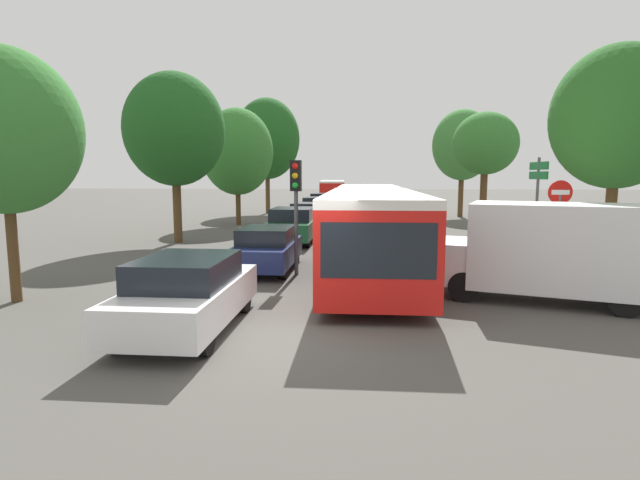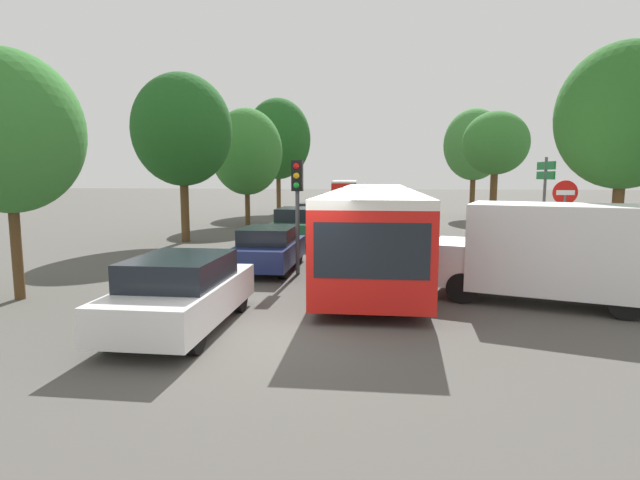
# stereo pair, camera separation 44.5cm
# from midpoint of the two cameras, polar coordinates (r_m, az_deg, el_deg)

# --- Properties ---
(ground_plane) EXTENTS (200.00, 200.00, 0.00)m
(ground_plane) POSITION_cam_midpoint_polar(r_m,az_deg,el_deg) (9.54, -3.03, -10.70)
(ground_plane) COLOR #4F4C47
(articulated_bus) EXTENTS (2.57, 16.83, 2.50)m
(articulated_bus) POSITION_cam_midpoint_polar(r_m,az_deg,el_deg) (17.85, 6.88, 2.46)
(articulated_bus) COLOR red
(articulated_bus) RESTS_ON ground
(city_bus_rear) EXTENTS (2.97, 11.20, 2.39)m
(city_bus_rear) POSITION_cam_midpoint_polar(r_m,az_deg,el_deg) (54.78, 3.08, 5.73)
(city_bus_rear) COLOR red
(city_bus_rear) RESTS_ON ground
(queued_car_white) EXTENTS (1.79, 4.15, 1.44)m
(queued_car_white) POSITION_cam_midpoint_polar(r_m,az_deg,el_deg) (9.95, -14.28, -5.80)
(queued_car_white) COLOR white
(queued_car_white) RESTS_ON ground
(queued_car_navy) EXTENTS (1.71, 3.95, 1.37)m
(queued_car_navy) POSITION_cam_midpoint_polar(r_m,az_deg,el_deg) (15.65, -5.00, -0.96)
(queued_car_navy) COLOR navy
(queued_car_navy) RESTS_ON ground
(queued_car_green) EXTENTS (1.93, 4.47, 1.55)m
(queued_car_green) POSITION_cam_midpoint_polar(r_m,az_deg,el_deg) (22.03, -1.83, 1.72)
(queued_car_green) COLOR #236638
(queued_car_green) RESTS_ON ground
(queued_car_tan) EXTENTS (1.76, 4.07, 1.41)m
(queued_car_tan) POSITION_cam_midpoint_polar(r_m,az_deg,el_deg) (28.58, -0.13, 2.89)
(queued_car_tan) COLOR tan
(queued_car_tan) RESTS_ON ground
(queued_car_black) EXTENTS (1.84, 4.26, 1.47)m
(queued_car_black) POSITION_cam_midpoint_polar(r_m,az_deg,el_deg) (34.46, 1.11, 3.71)
(queued_car_black) COLOR black
(queued_car_black) RESTS_ON ground
(queued_car_red) EXTENTS (1.90, 4.40, 1.52)m
(queued_car_red) POSITION_cam_midpoint_polar(r_m,az_deg,el_deg) (40.82, 1.83, 4.32)
(queued_car_red) COLOR #B21E19
(queued_car_red) RESTS_ON ground
(white_van) EXTENTS (5.36, 3.40, 2.31)m
(white_van) POSITION_cam_midpoint_polar(r_m,az_deg,el_deg) (12.78, 25.89, -1.08)
(white_van) COLOR white
(white_van) RESTS_ON ground
(traffic_light) EXTENTS (0.33, 0.36, 3.40)m
(traffic_light) POSITION_cam_midpoint_polar(r_m,az_deg,el_deg) (14.76, -1.75, 5.60)
(traffic_light) COLOR #56595E
(traffic_light) RESTS_ON ground
(no_entry_sign) EXTENTS (0.70, 0.08, 2.82)m
(no_entry_sign) POSITION_cam_midpoint_polar(r_m,az_deg,el_deg) (16.18, 26.82, 2.76)
(no_entry_sign) COLOR #56595E
(no_entry_sign) RESTS_ON ground
(direction_sign_post) EXTENTS (0.20, 1.40, 3.60)m
(direction_sign_post) POSITION_cam_midpoint_polar(r_m,az_deg,el_deg) (19.53, 24.91, 5.52)
(direction_sign_post) COLOR #56595E
(direction_sign_post) RESTS_ON ground
(tree_left_near) EXTENTS (3.39, 3.39, 5.85)m
(tree_left_near) POSITION_cam_midpoint_polar(r_m,az_deg,el_deg) (13.71, -31.35, 10.49)
(tree_left_near) COLOR #51381E
(tree_left_near) RESTS_ON ground
(tree_left_mid) EXTENTS (4.32, 4.32, 7.37)m
(tree_left_mid) POSITION_cam_midpoint_polar(r_m,az_deg,el_deg) (23.01, -14.93, 12.04)
(tree_left_mid) COLOR #51381E
(tree_left_mid) RESTS_ON ground
(tree_left_far) EXTENTS (4.24, 4.24, 6.90)m
(tree_left_far) POSITION_cam_midpoint_polar(r_m,az_deg,el_deg) (30.28, -7.97, 9.94)
(tree_left_far) COLOR #51381E
(tree_left_far) RESTS_ON ground
(tree_left_distant) EXTENTS (5.04, 5.04, 8.87)m
(tree_left_distant) POSITION_cam_midpoint_polar(r_m,az_deg,el_deg) (39.52, -4.40, 11.21)
(tree_left_distant) COLOR #51381E
(tree_left_distant) RESTS_ON ground
(tree_right_near) EXTENTS (3.67, 3.67, 6.66)m
(tree_right_near) POSITION_cam_midpoint_polar(r_m,az_deg,el_deg) (16.85, 32.40, 11.52)
(tree_right_near) COLOR #51381E
(tree_right_near) RESTS_ON ground
(tree_right_mid) EXTENTS (3.46, 3.46, 6.33)m
(tree_right_mid) POSITION_cam_midpoint_polar(r_m,az_deg,el_deg) (28.50, 19.86, 10.32)
(tree_right_mid) COLOR #51381E
(tree_right_mid) RESTS_ON ground
(tree_right_far) EXTENTS (4.22, 4.22, 7.60)m
(tree_right_far) POSITION_cam_midpoint_polar(r_m,az_deg,el_deg) (37.28, 17.55, 10.34)
(tree_right_far) COLOR #51381E
(tree_right_far) RESTS_ON ground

